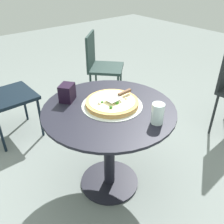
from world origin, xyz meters
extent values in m
plane|color=slate|center=(0.00, 0.00, 0.00)|extent=(10.00, 10.00, 0.00)
cylinder|color=black|center=(0.00, 0.00, 0.67)|extent=(0.87, 0.87, 0.02)
cylinder|color=black|center=(0.00, 0.00, 0.34)|extent=(0.08, 0.08, 0.64)
cylinder|color=black|center=(0.00, 0.00, 0.01)|extent=(0.45, 0.45, 0.02)
cylinder|color=silver|center=(-0.04, -0.01, 0.68)|extent=(0.40, 0.40, 0.00)
cylinder|color=tan|center=(-0.04, -0.01, 0.70)|extent=(0.35, 0.35, 0.03)
cylinder|color=beige|center=(-0.04, -0.01, 0.72)|extent=(0.30, 0.30, 0.00)
sphere|color=#356E28|center=(0.03, 0.06, 0.72)|extent=(0.02, 0.02, 0.02)
sphere|color=#F2E2C7|center=(0.05, -0.03, 0.72)|extent=(0.02, 0.02, 0.02)
sphere|color=#367526|center=(-0.07, -0.02, 0.72)|extent=(0.02, 0.02, 0.02)
sphere|color=#276E28|center=(0.03, -0.03, 0.72)|extent=(0.02, 0.02, 0.02)
sphere|color=silver|center=(-0.12, 0.03, 0.72)|extent=(0.02, 0.02, 0.02)
sphere|color=#30721D|center=(-0.04, 0.04, 0.72)|extent=(0.02, 0.02, 0.02)
sphere|color=#F2EEC9|center=(-0.06, 0.03, 0.72)|extent=(0.02, 0.02, 0.02)
cube|color=silver|center=(-0.04, 0.00, 0.74)|extent=(0.10, 0.09, 0.00)
cube|color=brown|center=(-0.14, -0.01, 0.74)|extent=(0.11, 0.02, 0.02)
cylinder|color=white|center=(-0.11, 0.31, 0.74)|extent=(0.07, 0.07, 0.12)
cube|color=black|center=(0.15, -0.26, 0.74)|extent=(0.14, 0.13, 0.12)
cylinder|color=black|center=(-1.18, 0.13, 0.22)|extent=(0.02, 0.02, 0.44)
cube|color=black|center=(0.32, -1.08, 0.43)|extent=(0.44, 0.44, 0.03)
cylinder|color=black|center=(0.14, -1.27, 0.21)|extent=(0.02, 0.02, 0.41)
cylinder|color=black|center=(0.13, -0.90, 0.21)|extent=(0.02, 0.02, 0.41)
cylinder|color=black|center=(0.50, -0.89, 0.21)|extent=(0.02, 0.02, 0.41)
cube|color=#1F312E|center=(-0.79, -1.04, 0.44)|extent=(0.53, 0.53, 0.03)
cube|color=#1F312E|center=(-0.67, -1.17, 0.64)|extent=(0.29, 0.27, 0.37)
cylinder|color=#1F312E|center=(-1.01, -1.03, 0.21)|extent=(0.02, 0.02, 0.42)
cylinder|color=#1F312E|center=(-0.78, -0.82, 0.21)|extent=(0.02, 0.02, 0.42)
cylinder|color=#1F312E|center=(-0.80, -1.26, 0.21)|extent=(0.02, 0.02, 0.42)
cylinder|color=#1F312E|center=(-0.57, -1.05, 0.21)|extent=(0.02, 0.02, 0.42)
camera|label=1|loc=(0.85, 1.07, 1.50)|focal=39.50mm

